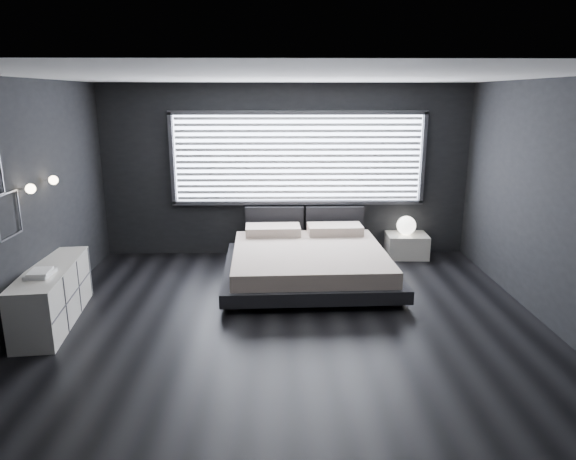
{
  "coord_description": "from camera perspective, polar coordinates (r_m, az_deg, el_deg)",
  "views": [
    {
      "loc": [
        -0.12,
        -5.63,
        2.61
      ],
      "look_at": [
        0.0,
        0.85,
        0.9
      ],
      "focal_mm": 32.0,
      "sensor_mm": 36.0,
      "label": 1
    }
  ],
  "objects": [
    {
      "name": "room",
      "position": [
        5.76,
        0.16,
        2.65
      ],
      "size": [
        6.04,
        6.0,
        2.8
      ],
      "color": "black",
      "rests_on": "ground"
    },
    {
      "name": "window",
      "position": [
        8.39,
        1.14,
        7.94
      ],
      "size": [
        4.14,
        0.09,
        1.52
      ],
      "color": "white",
      "rests_on": "ground"
    },
    {
      "name": "headboard",
      "position": [
        8.53,
        1.84,
        0.93
      ],
      "size": [
        1.96,
        0.16,
        0.52
      ],
      "color": "black",
      "rests_on": "ground"
    },
    {
      "name": "sconce_near",
      "position": [
        6.39,
        -26.72,
        4.11
      ],
      "size": [
        0.18,
        0.11,
        0.11
      ],
      "color": "silver",
      "rests_on": "ground"
    },
    {
      "name": "sconce_far",
      "position": [
        6.93,
        -24.64,
        5.06
      ],
      "size": [
        0.18,
        0.11,
        0.11
      ],
      "color": "silver",
      "rests_on": "ground"
    },
    {
      "name": "wall_art_lower",
      "position": [
        6.17,
        -28.61,
        1.45
      ],
      "size": [
        0.01,
        0.48,
        0.48
      ],
      "color": "#47474C",
      "rests_on": "ground"
    },
    {
      "name": "bed",
      "position": [
        7.41,
        2.3,
        -3.5
      ],
      "size": [
        2.48,
        2.37,
        0.62
      ],
      "color": "black",
      "rests_on": "ground"
    },
    {
      "name": "nightstand",
      "position": [
        8.74,
        13.01,
        -1.66
      ],
      "size": [
        0.68,
        0.57,
        0.39
      ],
      "primitive_type": "cube",
      "rotation": [
        0.0,
        0.0,
        -0.04
      ],
      "color": "silver",
      "rests_on": "ground"
    },
    {
      "name": "orb_lamp",
      "position": [
        8.62,
        13.01,
        0.5
      ],
      "size": [
        0.31,
        0.31,
        0.31
      ],
      "primitive_type": "sphere",
      "color": "white",
      "rests_on": "nightstand"
    },
    {
      "name": "dresser",
      "position": [
        6.67,
        -24.64,
        -6.56
      ],
      "size": [
        0.66,
        1.73,
        0.68
      ],
      "color": "silver",
      "rests_on": "ground"
    },
    {
      "name": "book_stack",
      "position": [
        6.3,
        -25.84,
        -4.34
      ],
      "size": [
        0.26,
        0.34,
        0.07
      ],
      "color": "white",
      "rests_on": "dresser"
    }
  ]
}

